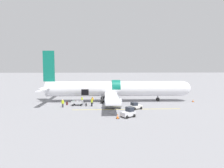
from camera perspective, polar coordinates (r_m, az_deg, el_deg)
ground_plane at (r=45.41m, az=-2.09°, el=-5.98°), size 500.00×500.00×0.00m
apron_marking_line at (r=40.90m, az=4.29°, el=-7.21°), size 22.09×0.50×0.01m
airplane at (r=49.15m, az=0.54°, el=-1.44°), size 37.64×30.98×12.45m
baggage_tug_lead at (r=41.08m, az=6.72°, el=-6.30°), size 2.81×2.49×1.45m
baggage_tug_mid at (r=34.64m, az=4.72°, el=-8.23°), size 2.80×2.56×1.73m
baggage_cart_loading at (r=45.34m, az=-9.79°, el=-5.37°), size 3.39×2.03×1.08m
ground_crew_loader_a at (r=43.75m, az=-13.89°, el=-5.32°), size 0.61×0.48×1.74m
ground_crew_loader_b at (r=43.83m, az=-5.80°, el=-5.14°), size 0.46×0.63×1.81m
ground_crew_driver at (r=47.12m, az=-5.64°, el=-4.56°), size 0.56×0.47×1.61m
ground_crew_supervisor at (r=47.43m, az=-8.55°, el=-4.51°), size 0.42×0.57×1.63m
suitcase_on_tarmac_upright at (r=44.20m, az=-7.38°, el=-5.95°), size 0.39×0.18×0.67m
suitcase_on_tarmac_spare at (r=46.31m, az=-12.75°, el=-5.43°), size 0.47×0.40×0.83m
safety_cone_nose at (r=52.98m, az=22.14°, el=-4.47°), size 0.61×0.61×0.60m
safety_cone_engine_left at (r=33.67m, az=1.61°, el=-9.22°), size 0.62×0.62×0.77m
safety_cone_wingtip at (r=42.23m, az=1.97°, el=-6.33°), size 0.45×0.45×0.74m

